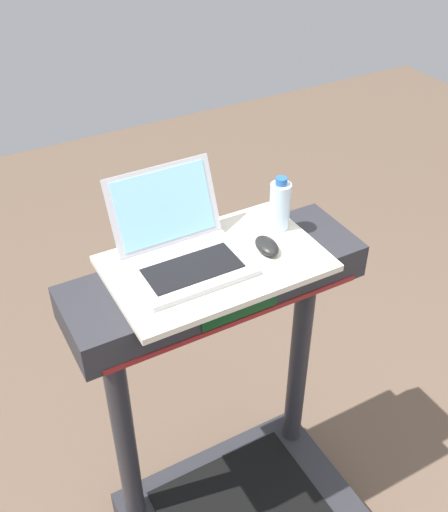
% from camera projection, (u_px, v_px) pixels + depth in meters
% --- Properties ---
extents(desk_board, '(0.62, 0.39, 0.02)m').
position_uv_depth(desk_board, '(216.00, 263.00, 1.76)').
color(desk_board, beige).
rests_on(desk_board, treadmill_base).
extents(laptop, '(0.32, 0.32, 0.23)m').
position_uv_depth(laptop, '(181.00, 247.00, 1.72)').
color(laptop, '#B7B7BC').
rests_on(laptop, desk_board).
extents(computer_mouse, '(0.07, 0.11, 0.03)m').
position_uv_depth(computer_mouse, '(267.00, 246.00, 1.78)').
color(computer_mouse, black).
rests_on(computer_mouse, desk_board).
extents(water_bottle, '(0.06, 0.06, 0.17)m').
position_uv_depth(water_bottle, '(280.00, 205.00, 1.84)').
color(water_bottle, silver).
rests_on(water_bottle, desk_board).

